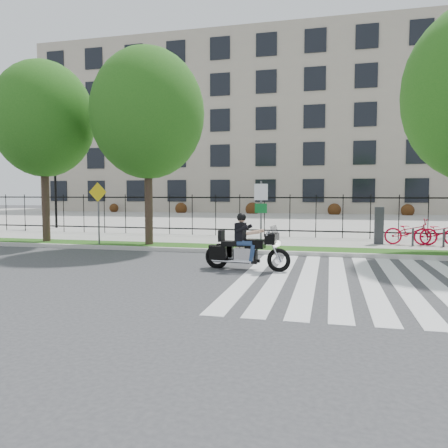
# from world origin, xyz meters

# --- Properties ---
(ground) EXTENTS (120.00, 120.00, 0.00)m
(ground) POSITION_xyz_m (0.00, 0.00, 0.00)
(ground) COLOR #343437
(ground) RESTS_ON ground
(curb) EXTENTS (60.00, 0.20, 0.15)m
(curb) POSITION_xyz_m (0.00, 4.10, 0.07)
(curb) COLOR #B4B1AA
(curb) RESTS_ON ground
(grass_verge) EXTENTS (60.00, 1.50, 0.15)m
(grass_verge) POSITION_xyz_m (0.00, 4.95, 0.07)
(grass_verge) COLOR #1D4812
(grass_verge) RESTS_ON ground
(sidewalk) EXTENTS (60.00, 3.50, 0.15)m
(sidewalk) POSITION_xyz_m (0.00, 7.45, 0.07)
(sidewalk) COLOR #A9A89E
(sidewalk) RESTS_ON ground
(plaza) EXTENTS (80.00, 34.00, 0.10)m
(plaza) POSITION_xyz_m (0.00, 25.00, 0.05)
(plaza) COLOR #A9A89E
(plaza) RESTS_ON ground
(crosswalk_stripes) EXTENTS (5.70, 8.00, 0.01)m
(crosswalk_stripes) POSITION_xyz_m (4.83, 0.00, 0.01)
(crosswalk_stripes) COLOR silver
(crosswalk_stripes) RESTS_ON ground
(iron_fence) EXTENTS (30.00, 0.06, 2.00)m
(iron_fence) POSITION_xyz_m (0.00, 9.20, 1.15)
(iron_fence) COLOR black
(iron_fence) RESTS_ON sidewalk
(office_building) EXTENTS (60.00, 21.90, 20.15)m
(office_building) POSITION_xyz_m (0.00, 44.92, 9.97)
(office_building) COLOR #AA9E89
(office_building) RESTS_ON ground
(lamp_post_left) EXTENTS (1.06, 0.70, 4.25)m
(lamp_post_left) POSITION_xyz_m (-12.00, 12.00, 3.21)
(lamp_post_left) COLOR black
(lamp_post_left) RESTS_ON ground
(street_tree_0) EXTENTS (4.23, 4.23, 7.61)m
(street_tree_0) POSITION_xyz_m (-7.60, 4.95, 5.32)
(street_tree_0) COLOR #31221B
(street_tree_0) RESTS_ON grass_verge
(street_tree_1) EXTENTS (4.50, 4.50, 7.80)m
(street_tree_1) POSITION_xyz_m (-2.86, 4.95, 5.35)
(street_tree_1) COLOR #31221B
(street_tree_1) RESTS_ON grass_verge
(sign_pole_regulatory) EXTENTS (0.50, 0.09, 2.50)m
(sign_pole_regulatory) POSITION_xyz_m (1.75, 4.58, 1.74)
(sign_pole_regulatory) COLOR #59595B
(sign_pole_regulatory) RESTS_ON grass_verge
(sign_pole_warning) EXTENTS (0.78, 0.09, 2.49)m
(sign_pole_warning) POSITION_xyz_m (-4.90, 4.58, 1.74)
(sign_pole_warning) COLOR #59595B
(sign_pole_warning) RESTS_ON grass_verge
(motorcycle_rider) EXTENTS (2.56, 0.88, 1.98)m
(motorcycle_rider) POSITION_xyz_m (1.91, 0.85, 0.66)
(motorcycle_rider) COLOR black
(motorcycle_rider) RESTS_ON ground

